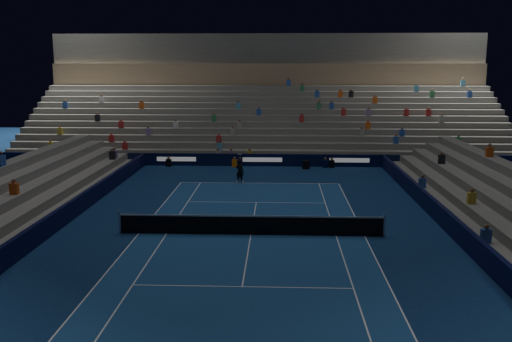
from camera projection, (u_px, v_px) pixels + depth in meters
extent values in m
plane|color=#0D254F|center=(251.00, 235.00, 26.88)|extent=(90.00, 90.00, 0.00)
cube|color=navy|center=(251.00, 235.00, 26.88)|extent=(10.97, 23.77, 0.01)
cube|color=black|center=(262.00, 160.00, 44.94)|extent=(44.00, 0.25, 1.00)
cube|color=black|center=(454.00, 227.00, 26.39)|extent=(0.25, 37.00, 1.00)
cube|color=black|center=(53.00, 223.00, 27.18)|extent=(0.25, 37.00, 1.00)
cube|color=slate|center=(263.00, 161.00, 45.96)|extent=(44.00, 1.00, 0.50)
cube|color=slate|center=(263.00, 156.00, 46.90)|extent=(44.00, 1.00, 1.00)
cube|color=slate|center=(263.00, 151.00, 47.83)|extent=(44.00, 1.00, 1.50)
cube|color=slate|center=(264.00, 147.00, 48.76)|extent=(44.00, 1.00, 2.00)
cube|color=slate|center=(264.00, 142.00, 49.70)|extent=(44.00, 1.00, 2.50)
cube|color=slate|center=(264.00, 138.00, 50.63)|extent=(44.00, 1.00, 3.00)
cube|color=slate|center=(265.00, 134.00, 51.57)|extent=(44.00, 1.00, 3.50)
cube|color=slate|center=(265.00, 130.00, 52.50)|extent=(44.00, 1.00, 4.00)
cube|color=slate|center=(265.00, 126.00, 53.43)|extent=(44.00, 1.00, 4.50)
cube|color=slate|center=(266.00, 123.00, 54.37)|extent=(44.00, 1.00, 5.00)
cube|color=slate|center=(266.00, 119.00, 55.30)|extent=(44.00, 1.00, 5.50)
cube|color=slate|center=(266.00, 116.00, 56.23)|extent=(44.00, 1.00, 6.00)
cube|color=#897155|center=(266.00, 74.00, 56.54)|extent=(44.00, 0.60, 2.20)
cube|color=#4B4B48|center=(267.00, 49.00, 57.42)|extent=(44.00, 2.40, 3.00)
cube|color=slate|center=(471.00, 233.00, 26.41)|extent=(1.00, 37.00, 0.50)
cube|color=slate|center=(493.00, 228.00, 26.32)|extent=(1.00, 37.00, 1.00)
cube|color=slate|center=(38.00, 227.00, 27.26)|extent=(1.00, 37.00, 0.50)
cube|color=slate|center=(17.00, 222.00, 27.26)|extent=(1.00, 37.00, 1.00)
cylinder|color=#B2B2B7|center=(120.00, 222.00, 27.04)|extent=(0.10, 0.10, 1.10)
cylinder|color=#B2B2B7|center=(384.00, 226.00, 26.52)|extent=(0.10, 0.10, 1.10)
cube|color=black|center=(251.00, 226.00, 26.80)|extent=(12.80, 0.03, 0.90)
cube|color=white|center=(251.00, 216.00, 26.70)|extent=(12.80, 0.04, 0.08)
imported|color=black|center=(240.00, 171.00, 38.55)|extent=(0.70, 0.60, 1.64)
cube|color=black|center=(306.00, 165.00, 43.84)|extent=(0.60, 0.68, 0.64)
cylinder|color=black|center=(306.00, 163.00, 43.34)|extent=(0.23, 0.38, 0.16)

